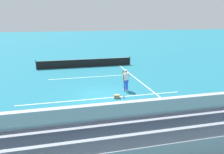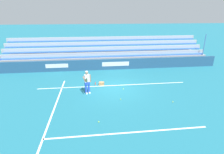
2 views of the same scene
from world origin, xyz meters
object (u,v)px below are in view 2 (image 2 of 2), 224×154
(ball_box_cardboard, at_px, (102,84))
(tennis_ball_far_left, at_px, (123,89))
(tennis_player, at_px, (87,82))
(water_bottle, at_px, (95,83))
(tennis_ball_near_player, at_px, (99,122))
(tennis_ball_stray_back, at_px, (121,99))
(tennis_ball_far_right, at_px, (173,102))

(ball_box_cardboard, bearing_deg, tennis_ball_far_left, 147.84)
(tennis_player, bearing_deg, tennis_ball_far_left, -171.75)
(tennis_player, relative_size, tennis_ball_far_left, 25.98)
(tennis_ball_far_left, bearing_deg, tennis_player, 8.25)
(ball_box_cardboard, relative_size, water_bottle, 1.82)
(tennis_ball_far_left, xyz_separation_m, tennis_ball_near_player, (2.10, 4.14, 0.00))
(tennis_ball_stray_back, distance_m, tennis_ball_near_player, 2.93)
(tennis_ball_far_right, xyz_separation_m, water_bottle, (5.04, -3.60, 0.08))
(tennis_ball_near_player, distance_m, water_bottle, 5.29)
(tennis_ball_far_left, bearing_deg, water_bottle, -28.19)
(tennis_player, height_order, tennis_ball_far_left, tennis_player)
(tennis_ball_far_right, bearing_deg, tennis_ball_near_player, 18.64)
(tennis_ball_stray_back, relative_size, water_bottle, 0.30)
(tennis_ball_far_right, bearing_deg, ball_box_cardboard, -37.52)
(ball_box_cardboard, distance_m, tennis_ball_far_left, 1.94)
(ball_box_cardboard, distance_m, tennis_ball_far_right, 5.72)
(tennis_ball_stray_back, xyz_separation_m, tennis_ball_near_player, (1.61, 2.45, 0.00))
(tennis_ball_stray_back, distance_m, tennis_ball_far_right, 3.48)
(tennis_ball_stray_back, xyz_separation_m, tennis_ball_far_right, (-3.39, 0.77, 0.00))
(tennis_player, xyz_separation_m, tennis_ball_far_right, (-5.65, 2.05, -0.86))
(tennis_ball_far_left, relative_size, tennis_ball_near_player, 1.00)
(ball_box_cardboard, distance_m, tennis_ball_near_player, 5.19)
(tennis_ball_near_player, bearing_deg, water_bottle, -89.50)
(tennis_ball_far_right, height_order, tennis_ball_far_left, same)
(tennis_ball_far_right, bearing_deg, tennis_ball_far_left, -40.25)
(tennis_ball_stray_back, relative_size, tennis_ball_far_right, 1.00)
(tennis_ball_stray_back, bearing_deg, tennis_ball_far_right, 167.23)
(ball_box_cardboard, bearing_deg, tennis_ball_near_player, 84.92)
(ball_box_cardboard, xyz_separation_m, water_bottle, (0.51, -0.12, -0.02))
(ball_box_cardboard, distance_m, water_bottle, 0.52)
(tennis_ball_far_right, relative_size, tennis_ball_near_player, 1.00)
(ball_box_cardboard, bearing_deg, tennis_ball_far_right, 142.48)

